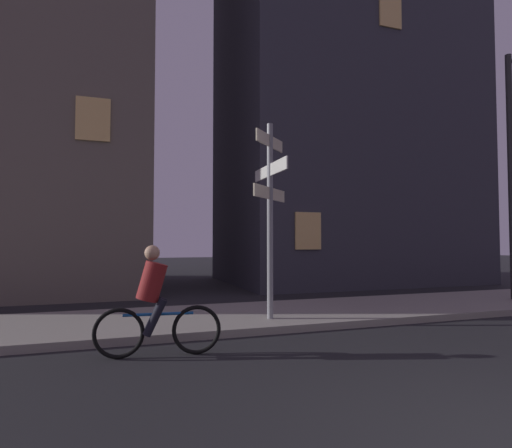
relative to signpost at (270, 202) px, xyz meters
The scene contains 4 objects.
sidewalk_kerb 2.51m from the signpost, 69.02° to the left, with size 40.00×2.99×0.14m, color gray.
signpost is the anchor object (origin of this frame).
cyclist 3.28m from the signpost, 147.27° to the right, with size 1.82×0.36×1.61m.
building_right_block 12.03m from the signpost, 50.99° to the left, with size 9.82×6.69×18.68m.
Camera 1 is at (-3.18, -2.11, 1.67)m, focal length 28.89 mm.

